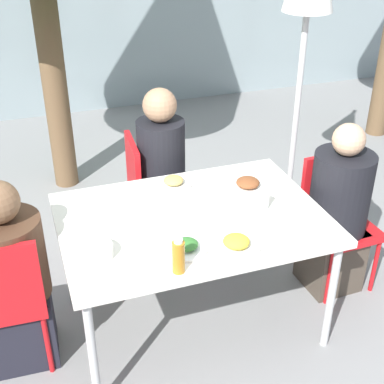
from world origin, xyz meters
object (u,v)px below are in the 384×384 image
object	(u,v)px
person_left	(14,282)
chair_far	(149,188)
person_right	(337,215)
bottle	(179,256)
chair_right	(336,211)
person_far	(162,179)
drinking_cup	(263,200)
salad_bowl	(94,251)
chair_left	(4,295)

from	to	relation	value
person_left	chair_far	xyz separation A→B (m)	(0.93, 0.76, -0.01)
person_right	bottle	world-z (taller)	person_right
chair_right	person_far	size ratio (longest dim) A/B	0.71
person_far	drinking_cup	distance (m)	0.89
chair_right	chair_far	world-z (taller)	same
person_left	bottle	xyz separation A→B (m)	(0.75, -0.48, 0.32)
person_left	salad_bowl	xyz separation A→B (m)	(0.40, -0.24, 0.26)
bottle	drinking_cup	xyz separation A→B (m)	(0.61, 0.39, -0.03)
chair_right	bottle	size ratio (longest dim) A/B	4.73
person_left	chair_right	xyz separation A→B (m)	(1.97, 0.07, -0.01)
person_left	person_right	bearing A→B (deg)	2.50
person_far	bottle	size ratio (longest dim) A/B	6.71
person_right	drinking_cup	xyz separation A→B (m)	(-0.56, -0.08, 0.27)
person_left	salad_bowl	bearing A→B (deg)	-28.00
person_left	chair_right	world-z (taller)	person_left
chair_right	person_right	distance (m)	0.10
chair_left	chair_right	xyz separation A→B (m)	(2.02, 0.15, 0.00)
chair_far	bottle	world-z (taller)	bottle
person_right	salad_bowl	bearing A→B (deg)	6.22
person_right	chair_far	world-z (taller)	person_right
chair_right	drinking_cup	distance (m)	0.70
person_left	salad_bowl	size ratio (longest dim) A/B	5.88
chair_far	salad_bowl	bearing A→B (deg)	-24.74
person_far	drinking_cup	world-z (taller)	person_far
chair_right	person_right	xyz separation A→B (m)	(-0.05, -0.08, 0.03)
drinking_cup	salad_bowl	size ratio (longest dim) A/B	0.56
person_left	person_right	size ratio (longest dim) A/B	0.97
person_far	salad_bowl	world-z (taller)	person_far
chair_left	person_right	xyz separation A→B (m)	(1.97, 0.07, 0.03)
person_right	chair_far	bearing A→B (deg)	-39.91
person_far	salad_bowl	bearing A→B (deg)	-29.56
chair_left	chair_right	distance (m)	2.03
person_left	person_far	world-z (taller)	person_far
person_left	drinking_cup	size ratio (longest dim) A/B	10.48
chair_left	chair_far	xyz separation A→B (m)	(0.98, 0.84, 0.00)
person_far	chair_left	bearing A→B (deg)	-50.16
person_left	person_right	world-z (taller)	person_right
person_right	chair_far	xyz separation A→B (m)	(-0.99, 0.77, -0.03)
person_right	person_far	distance (m)	1.16
person_left	bottle	world-z (taller)	person_left
person_right	drinking_cup	bearing A→B (deg)	6.12
bottle	drinking_cup	bearing A→B (deg)	32.31
chair_far	person_far	size ratio (longest dim) A/B	0.71
chair_right	drinking_cup	world-z (taller)	chair_right
person_left	person_right	xyz separation A→B (m)	(1.92, -0.01, 0.02)
person_right	person_far	world-z (taller)	person_far
person_left	drinking_cup	bearing A→B (deg)	-1.09
chair_far	drinking_cup	distance (m)	1.00
person_left	person_far	xyz separation A→B (m)	(1.00, 0.70, 0.07)
bottle	drinking_cup	world-z (taller)	bottle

